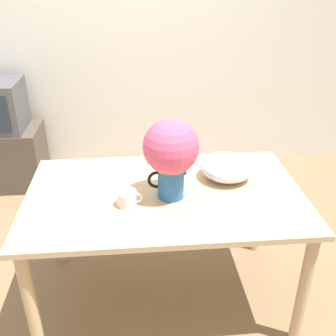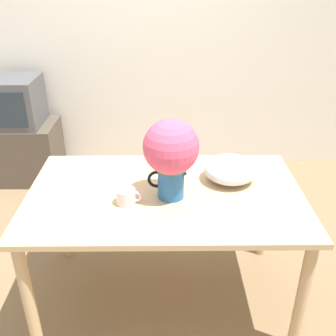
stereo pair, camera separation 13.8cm
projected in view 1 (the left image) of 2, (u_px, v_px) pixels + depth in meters
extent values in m
plane|color=#7F6647|center=(130.00, 290.00, 2.44)|extent=(12.00, 12.00, 0.00)
cube|color=silver|center=(122.00, 28.00, 3.41)|extent=(8.00, 0.05, 2.60)
cube|color=tan|center=(165.00, 195.00, 2.08)|extent=(1.45, 0.88, 0.03)
cylinder|color=tan|center=(31.00, 309.00, 1.86)|extent=(0.06, 0.06, 0.70)
cylinder|color=tan|center=(303.00, 291.00, 1.96)|extent=(0.06, 0.06, 0.70)
cylinder|color=tan|center=(57.00, 217.00, 2.53)|extent=(0.06, 0.06, 0.70)
cylinder|color=tan|center=(259.00, 207.00, 2.63)|extent=(0.06, 0.06, 0.70)
cylinder|color=#235B9E|center=(171.00, 181.00, 1.99)|extent=(0.14, 0.14, 0.18)
cone|color=#235B9E|center=(182.00, 169.00, 1.97)|extent=(0.05, 0.05, 0.05)
torus|color=black|center=(157.00, 180.00, 1.98)|extent=(0.10, 0.02, 0.10)
sphere|color=#3D7033|center=(171.00, 156.00, 1.93)|extent=(0.21, 0.21, 0.21)
sphere|color=#DB4C70|center=(171.00, 147.00, 1.91)|extent=(0.28, 0.28, 0.28)
cylinder|color=silver|center=(127.00, 198.00, 1.94)|extent=(0.10, 0.10, 0.08)
torus|color=silver|center=(137.00, 198.00, 1.94)|extent=(0.06, 0.01, 0.06)
ellipsoid|color=silver|center=(227.00, 167.00, 2.18)|extent=(0.29, 0.29, 0.14)
cube|color=#4C4238|center=(5.00, 157.00, 3.50)|extent=(0.67, 0.47, 0.53)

